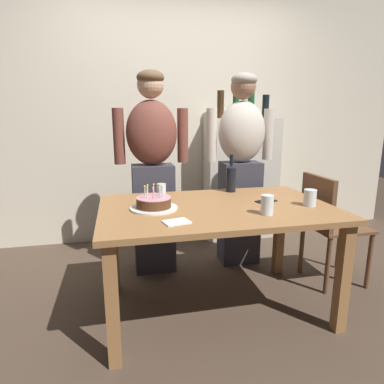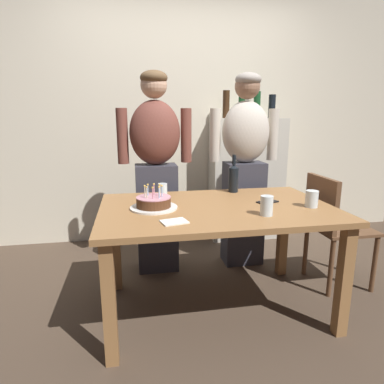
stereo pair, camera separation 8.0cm
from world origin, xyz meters
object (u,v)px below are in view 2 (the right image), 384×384
object	(u,v)px
water_glass_near	(267,206)
napkin_stack	(174,222)
wine_bottle	(234,177)
water_glass_far	(163,191)
person_woman_cardigan	(244,168)
water_glass_side	(312,199)
birthday_cake	(154,203)
cell_phone	(267,202)
dining_chair	(331,222)
person_man_bearded	(156,170)

from	to	relation	value
water_glass_near	napkin_stack	world-z (taller)	water_glass_near
wine_bottle	napkin_stack	world-z (taller)	wine_bottle
water_glass_far	person_woman_cardigan	distance (m)	0.88
napkin_stack	person_woman_cardigan	distance (m)	1.25
napkin_stack	person_woman_cardigan	size ratio (longest dim) A/B	0.08
water_glass_side	person_woman_cardigan	distance (m)	0.85
birthday_cake	person_woman_cardigan	bearing A→B (deg)	39.40
cell_phone	napkin_stack	bearing A→B (deg)	-175.96
water_glass_side	wine_bottle	distance (m)	0.63
water_glass_near	water_glass_far	distance (m)	0.76
napkin_stack	person_woman_cardigan	world-z (taller)	person_woman_cardigan
birthday_cake	napkin_stack	distance (m)	0.32
water_glass_far	dining_chair	xyz separation A→B (m)	(1.29, -0.09, -0.28)
napkin_stack	person_man_bearded	distance (m)	1.00
birthday_cake	person_woman_cardigan	world-z (taller)	person_woman_cardigan
person_woman_cardigan	birthday_cake	bearing A→B (deg)	39.40
napkin_stack	person_woman_cardigan	bearing A→B (deg)	53.00
cell_phone	person_man_bearded	size ratio (longest dim) A/B	0.09
wine_bottle	person_woman_cardigan	xyz separation A→B (m)	(0.20, 0.33, 0.02)
cell_phone	dining_chair	bearing A→B (deg)	-6.72
water_glass_side	cell_phone	world-z (taller)	water_glass_side
water_glass_side	dining_chair	world-z (taller)	dining_chair
water_glass_near	cell_phone	xyz separation A→B (m)	(0.13, 0.28, -0.06)
person_woman_cardigan	water_glass_near	bearing A→B (deg)	78.50
water_glass_side	dining_chair	bearing A→B (deg)	40.27
water_glass_near	person_woman_cardigan	xyz separation A→B (m)	(0.19, 0.96, 0.07)
cell_phone	person_man_bearded	xyz separation A→B (m)	(-0.70, 0.68, 0.13)
wine_bottle	person_man_bearded	world-z (taller)	person_man_bearded
water_glass_near	wine_bottle	distance (m)	0.63
water_glass_near	person_man_bearded	xyz separation A→B (m)	(-0.57, 0.96, 0.07)
birthday_cake	dining_chair	xyz separation A→B (m)	(1.37, 0.16, -0.26)
cell_phone	napkin_stack	distance (m)	0.75
person_woman_cardigan	dining_chair	xyz separation A→B (m)	(0.53, -0.52, -0.36)
water_glass_far	person_woman_cardigan	xyz separation A→B (m)	(0.76, 0.44, 0.08)
person_woman_cardigan	water_glass_side	bearing A→B (deg)	101.11
water_glass_near	water_glass_side	world-z (taller)	water_glass_near
water_glass_far	dining_chair	size ratio (longest dim) A/B	0.13
water_glass_far	water_glass_side	distance (m)	1.00
wine_bottle	person_man_bearded	size ratio (longest dim) A/B	0.17
water_glass_side	person_woman_cardigan	xyz separation A→B (m)	(-0.16, 0.83, 0.08)
birthday_cake	water_glass_far	distance (m)	0.26
water_glass_far	person_man_bearded	xyz separation A→B (m)	(-0.01, 0.44, 0.08)
cell_phone	napkin_stack	size ratio (longest dim) A/B	1.02
birthday_cake	dining_chair	distance (m)	1.40
wine_bottle	cell_phone	bearing A→B (deg)	-69.09
birthday_cake	person_man_bearded	world-z (taller)	person_man_bearded
person_man_bearded	person_woman_cardigan	distance (m)	0.77
birthday_cake	water_glass_far	world-z (taller)	birthday_cake
wine_bottle	napkin_stack	size ratio (longest dim) A/B	2.05
person_woman_cardigan	dining_chair	bearing A→B (deg)	135.32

